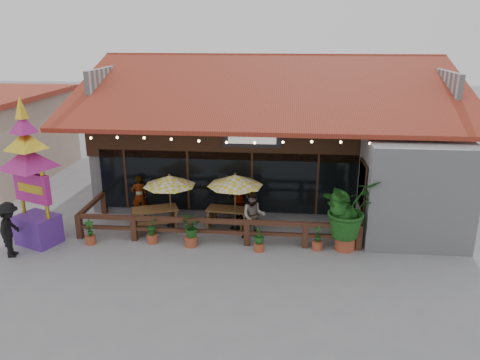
# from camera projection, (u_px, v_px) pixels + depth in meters

# --- Properties ---
(ground) EXTENTS (100.00, 100.00, 0.00)m
(ground) POSITION_uv_depth(u_px,v_px,m) (262.00, 239.00, 16.69)
(ground) COLOR gray
(ground) RESTS_ON ground
(restaurant_building) EXTENTS (15.50, 14.73, 6.09)m
(restaurant_building) POSITION_uv_depth(u_px,v_px,m) (275.00, 138.00, 22.25)
(restaurant_building) COLOR silver
(restaurant_building) RESTS_ON ground
(patio_railing) EXTENTS (10.00, 2.60, 0.92)m
(patio_railing) POSITION_uv_depth(u_px,v_px,m) (198.00, 224.00, 16.45)
(patio_railing) COLOR #4E2A1B
(patio_railing) RESTS_ON ground
(umbrella_left) EXTENTS (2.54, 2.54, 2.09)m
(umbrella_left) POSITION_uv_depth(u_px,v_px,m) (169.00, 181.00, 17.23)
(umbrella_left) COLOR brown
(umbrella_left) RESTS_ON ground
(umbrella_right) EXTENTS (2.46, 2.46, 2.20)m
(umbrella_right) POSITION_uv_depth(u_px,v_px,m) (235.00, 180.00, 16.95)
(umbrella_right) COLOR brown
(umbrella_right) RESTS_ON ground
(picnic_table_left) EXTENTS (2.08, 1.95, 0.80)m
(picnic_table_left) POSITION_uv_depth(u_px,v_px,m) (155.00, 215.00, 17.46)
(picnic_table_left) COLOR brown
(picnic_table_left) RESTS_ON ground
(picnic_table_right) EXTENTS (1.70, 1.51, 0.75)m
(picnic_table_right) POSITION_uv_depth(u_px,v_px,m) (228.00, 215.00, 17.57)
(picnic_table_right) COLOR brown
(picnic_table_right) RESTS_ON ground
(thai_sign_tower) EXTENTS (2.67, 2.67, 5.55)m
(thai_sign_tower) POSITION_uv_depth(u_px,v_px,m) (29.00, 162.00, 15.53)
(thai_sign_tower) COLOR #552792
(thai_sign_tower) RESTS_ON ground
(tropical_plant) EXTENTS (2.41, 2.34, 2.53)m
(tropical_plant) POSITION_uv_depth(u_px,v_px,m) (347.00, 210.00, 15.49)
(tropical_plant) COLOR #994329
(tropical_plant) RESTS_ON ground
(diner_a) EXTENTS (0.74, 0.62, 1.72)m
(diner_a) POSITION_uv_depth(u_px,v_px,m) (139.00, 196.00, 18.46)
(diner_a) COLOR #381C11
(diner_a) RESTS_ON ground
(diner_b) EXTENTS (0.89, 0.71, 1.75)m
(diner_b) POSITION_uv_depth(u_px,v_px,m) (253.00, 216.00, 16.51)
(diner_b) COLOR #381C11
(diner_b) RESTS_ON ground
(diner_c) EXTENTS (1.09, 0.79, 1.72)m
(diner_c) POSITION_uv_depth(u_px,v_px,m) (239.00, 199.00, 18.12)
(diner_c) COLOR #381C11
(diner_c) RESTS_ON ground
(pedestrian) EXTENTS (0.94, 1.33, 1.87)m
(pedestrian) POSITION_uv_depth(u_px,v_px,m) (10.00, 230.00, 15.21)
(pedestrian) COLOR black
(pedestrian) RESTS_ON ground
(planter_a) EXTENTS (0.38, 0.36, 0.89)m
(planter_a) POSITION_uv_depth(u_px,v_px,m) (90.00, 234.00, 16.24)
(planter_a) COLOR #994329
(planter_a) RESTS_ON ground
(planter_b) EXTENTS (0.39, 0.41, 0.95)m
(planter_b) POSITION_uv_depth(u_px,v_px,m) (152.00, 231.00, 16.30)
(planter_b) COLOR #994329
(planter_b) RESTS_ON ground
(planter_c) EXTENTS (0.70, 0.62, 1.07)m
(planter_c) POSITION_uv_depth(u_px,v_px,m) (191.00, 230.00, 16.00)
(planter_c) COLOR #994329
(planter_c) RESTS_ON ground
(planter_d) EXTENTS (0.45, 0.45, 0.87)m
(planter_d) POSITION_uv_depth(u_px,v_px,m) (259.00, 240.00, 15.69)
(planter_d) COLOR #994329
(planter_d) RESTS_ON ground
(planter_e) EXTENTS (0.36, 0.38, 0.88)m
(planter_e) POSITION_uv_depth(u_px,v_px,m) (318.00, 239.00, 15.81)
(planter_e) COLOR #994329
(planter_e) RESTS_ON ground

